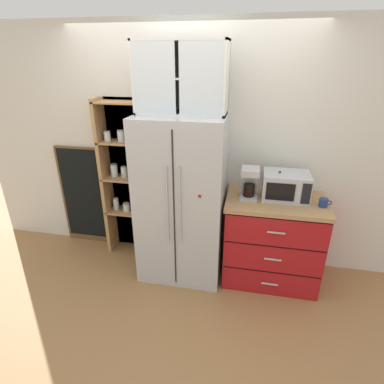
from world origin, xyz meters
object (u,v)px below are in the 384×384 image
(coffee_maker, at_px, (250,182))
(refrigerator, at_px, (182,199))
(bottle_clear, at_px, (278,187))
(microwave, at_px, (286,186))
(chalkboard_menu, at_px, (85,196))
(mug_navy, at_px, (324,203))

(coffee_maker, bearing_deg, refrigerator, -176.49)
(bottle_clear, bearing_deg, microwave, 19.03)
(microwave, relative_size, chalkboard_menu, 0.35)
(refrigerator, relative_size, chalkboard_menu, 1.38)
(refrigerator, relative_size, coffee_maker, 5.54)
(microwave, xyz_separation_m, coffee_maker, (-0.35, -0.04, 0.03))
(microwave, bearing_deg, refrigerator, -175.32)
(mug_navy, xyz_separation_m, chalkboard_menu, (-2.66, 0.36, -0.34))
(chalkboard_menu, bearing_deg, bottle_clear, -6.58)
(microwave, xyz_separation_m, mug_navy, (0.34, -0.12, -0.09))
(chalkboard_menu, bearing_deg, mug_navy, -7.66)
(microwave, distance_m, chalkboard_menu, 2.37)
(mug_navy, distance_m, bottle_clear, 0.43)
(chalkboard_menu, bearing_deg, refrigerator, -13.60)
(bottle_clear, bearing_deg, chalkboard_menu, 173.42)
(mug_navy, bearing_deg, coffee_maker, 173.25)
(coffee_maker, height_order, bottle_clear, coffee_maker)
(coffee_maker, bearing_deg, microwave, 6.94)
(refrigerator, height_order, chalkboard_menu, refrigerator)
(mug_navy, relative_size, chalkboard_menu, 0.09)
(refrigerator, height_order, coffee_maker, refrigerator)
(mug_navy, bearing_deg, bottle_clear, 166.57)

